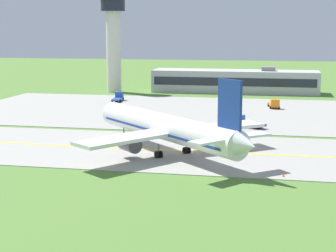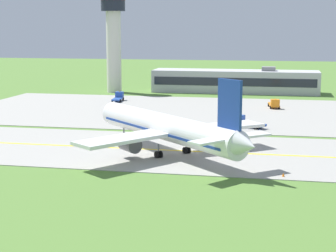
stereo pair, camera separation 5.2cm
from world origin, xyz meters
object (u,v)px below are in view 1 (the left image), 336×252
(service_truck_baggage, at_px, (244,122))
(service_truck_catering, at_px, (274,104))
(service_truck_fuel, at_px, (118,97))
(control_tower, at_px, (113,34))
(airplane_lead, at_px, (167,128))

(service_truck_baggage, bearing_deg, service_truck_catering, 78.90)
(service_truck_baggage, height_order, service_truck_fuel, same)
(service_truck_catering, distance_m, control_tower, 56.93)
(service_truck_catering, bearing_deg, control_tower, 151.73)
(service_truck_baggage, relative_size, service_truck_catering, 1.01)
(airplane_lead, relative_size, control_tower, 1.08)
(airplane_lead, height_order, service_truck_baggage, airplane_lead)
(airplane_lead, relative_size, service_truck_baggage, 4.69)
(service_truck_fuel, distance_m, control_tower, 27.00)
(service_truck_fuel, bearing_deg, airplane_lead, -66.82)
(airplane_lead, xyz_separation_m, service_truck_baggage, (10.27, 25.34, -2.95))
(airplane_lead, relative_size, service_truck_catering, 4.75)
(service_truck_baggage, bearing_deg, control_tower, 128.54)
(service_truck_baggage, bearing_deg, airplane_lead, -112.07)
(service_truck_baggage, xyz_separation_m, control_tower, (-42.63, 53.51, 16.25))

